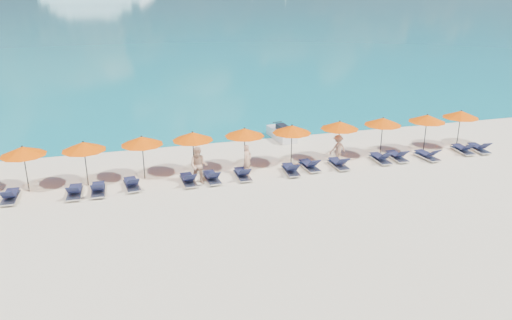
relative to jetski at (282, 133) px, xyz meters
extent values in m
plane|color=beige|center=(-3.63, -9.66, -0.39)|extent=(1400.00, 1400.00, 0.00)
cube|color=silver|center=(0.00, 0.03, -0.06)|extent=(1.23, 2.73, 0.61)
cube|color=black|center=(0.02, -0.19, 0.38)|extent=(0.65, 1.15, 0.39)
cylinder|color=black|center=(-0.06, 0.69, 0.55)|extent=(0.61, 0.12, 0.07)
imported|color=tan|center=(-3.72, -5.37, 0.40)|extent=(0.68, 0.65, 1.57)
imported|color=tan|center=(-6.35, -5.96, 0.55)|extent=(1.04, 0.81, 1.89)
imported|color=tan|center=(1.61, -4.85, 0.37)|extent=(1.04, 0.61, 1.52)
cylinder|color=black|center=(-14.32, -4.63, 0.71)|extent=(0.05, 0.05, 2.20)
cone|color=#E84D00|center=(-14.32, -4.63, 1.63)|extent=(2.10, 2.10, 0.42)
sphere|color=black|center=(-14.32, -4.63, 1.85)|extent=(0.08, 0.08, 0.08)
cylinder|color=black|center=(-11.63, -4.67, 0.71)|extent=(0.05, 0.05, 2.20)
cone|color=#E84D00|center=(-11.63, -4.67, 1.63)|extent=(2.10, 2.10, 0.42)
sphere|color=black|center=(-11.63, -4.67, 1.85)|extent=(0.08, 0.08, 0.08)
cylinder|color=black|center=(-8.89, -4.54, 0.71)|extent=(0.05, 0.05, 2.20)
cone|color=#E84D00|center=(-8.89, -4.54, 1.63)|extent=(2.10, 2.10, 0.42)
sphere|color=black|center=(-8.89, -4.54, 1.85)|extent=(0.08, 0.08, 0.08)
cylinder|color=black|center=(-6.35, -4.49, 0.71)|extent=(0.05, 0.05, 2.20)
cone|color=#E84D00|center=(-6.35, -4.49, 1.63)|extent=(2.10, 2.10, 0.42)
sphere|color=black|center=(-6.35, -4.49, 1.85)|extent=(0.08, 0.08, 0.08)
cylinder|color=black|center=(-3.63, -4.52, 0.71)|extent=(0.05, 0.05, 2.20)
cone|color=#E84D00|center=(-3.63, -4.52, 1.63)|extent=(2.10, 2.10, 0.42)
sphere|color=black|center=(-3.63, -4.52, 1.85)|extent=(0.08, 0.08, 0.08)
cylinder|color=black|center=(-1.05, -4.66, 0.71)|extent=(0.05, 0.05, 2.20)
cone|color=#E84D00|center=(-1.05, -4.66, 1.63)|extent=(2.10, 2.10, 0.42)
sphere|color=black|center=(-1.05, -4.66, 1.85)|extent=(0.08, 0.08, 0.08)
cylinder|color=black|center=(1.75, -4.64, 0.71)|extent=(0.05, 0.05, 2.20)
cone|color=#E84D00|center=(1.75, -4.64, 1.63)|extent=(2.10, 2.10, 0.42)
sphere|color=black|center=(1.75, -4.64, 1.85)|extent=(0.08, 0.08, 0.08)
cylinder|color=black|center=(4.43, -4.61, 0.71)|extent=(0.05, 0.05, 2.20)
cone|color=#E84D00|center=(4.43, -4.61, 1.63)|extent=(2.10, 2.10, 0.42)
sphere|color=black|center=(4.43, -4.61, 1.85)|extent=(0.08, 0.08, 0.08)
cylinder|color=black|center=(7.23, -4.69, 0.71)|extent=(0.05, 0.05, 2.20)
cone|color=#E84D00|center=(7.23, -4.69, 1.63)|extent=(2.10, 2.10, 0.42)
sphere|color=black|center=(7.23, -4.69, 1.85)|extent=(0.08, 0.08, 0.08)
cylinder|color=black|center=(9.72, -4.43, 0.71)|extent=(0.05, 0.05, 2.20)
cone|color=#E84D00|center=(9.72, -4.43, 1.63)|extent=(2.10, 2.10, 0.42)
sphere|color=black|center=(9.72, -4.43, 1.85)|extent=(0.08, 0.08, 0.08)
cube|color=silver|center=(-14.97, -5.62, -0.25)|extent=(0.67, 1.72, 0.06)
cube|color=#181C3C|center=(-14.97, -5.37, -0.09)|extent=(0.58, 1.12, 0.04)
cube|color=#181C3C|center=(-14.99, -6.17, 0.16)|extent=(0.57, 0.55, 0.43)
cube|color=silver|center=(-12.19, -5.89, -0.25)|extent=(0.70, 1.73, 0.06)
cube|color=#181C3C|center=(-12.17, -5.64, -0.09)|extent=(0.60, 1.13, 0.04)
cube|color=#181C3C|center=(-12.21, -6.43, 0.16)|extent=(0.58, 0.56, 0.43)
cube|color=silver|center=(-11.14, -5.88, -0.25)|extent=(0.65, 1.71, 0.06)
cube|color=#181C3C|center=(-11.14, -5.63, -0.09)|extent=(0.57, 1.11, 0.04)
cube|color=#181C3C|center=(-11.15, -6.43, 0.16)|extent=(0.56, 0.55, 0.43)
cube|color=silver|center=(-9.58, -5.65, -0.25)|extent=(0.79, 1.75, 0.06)
cube|color=#181C3C|center=(-9.61, -5.40, -0.09)|extent=(0.66, 1.15, 0.04)
cube|color=#181C3C|center=(-9.52, -6.20, 0.16)|extent=(0.60, 0.59, 0.43)
cube|color=silver|center=(-6.87, -5.85, -0.25)|extent=(0.70, 1.73, 0.06)
cube|color=#181C3C|center=(-6.88, -5.60, -0.09)|extent=(0.60, 1.12, 0.04)
cube|color=#181C3C|center=(-6.84, -6.40, 0.16)|extent=(0.57, 0.56, 0.43)
cube|color=silver|center=(-5.70, -5.86, -0.25)|extent=(0.71, 1.73, 0.06)
cube|color=#181C3C|center=(-5.71, -5.61, -0.09)|extent=(0.61, 1.13, 0.04)
cube|color=#181C3C|center=(-5.67, -6.41, 0.16)|extent=(0.58, 0.57, 0.43)
cube|color=silver|center=(-4.11, -5.85, -0.25)|extent=(0.64, 1.71, 0.06)
cube|color=#181C3C|center=(-4.11, -5.60, -0.09)|extent=(0.56, 1.11, 0.04)
cube|color=#181C3C|center=(-4.12, -6.40, 0.16)|extent=(0.56, 0.54, 0.43)
cube|color=silver|center=(-1.53, -5.93, -0.25)|extent=(0.75, 1.74, 0.06)
cube|color=#181C3C|center=(-1.51, -5.68, -0.09)|extent=(0.63, 1.14, 0.04)
cube|color=#181C3C|center=(-1.57, -6.48, 0.16)|extent=(0.59, 0.58, 0.43)
cube|color=silver|center=(-0.36, -5.61, -0.25)|extent=(0.71, 1.73, 0.06)
cube|color=#181C3C|center=(-0.38, -5.36, -0.09)|extent=(0.61, 1.13, 0.04)
cube|color=#181C3C|center=(-0.33, -6.16, 0.16)|extent=(0.58, 0.57, 0.43)
cube|color=silver|center=(1.24, -5.79, -0.25)|extent=(0.63, 1.70, 0.06)
cube|color=#181C3C|center=(1.24, -5.54, -0.09)|extent=(0.55, 1.10, 0.04)
cube|color=#181C3C|center=(1.24, -6.34, 0.16)|extent=(0.55, 0.54, 0.43)
cube|color=silver|center=(3.85, -5.63, -0.25)|extent=(0.66, 1.71, 0.06)
cube|color=#181C3C|center=(3.86, -5.38, -0.09)|extent=(0.57, 1.11, 0.04)
cube|color=#181C3C|center=(3.84, -6.18, 0.16)|extent=(0.56, 0.55, 0.43)
cube|color=silver|center=(4.92, -5.57, -0.25)|extent=(0.66, 1.71, 0.06)
cube|color=#181C3C|center=(4.92, -5.32, -0.09)|extent=(0.57, 1.11, 0.04)
cube|color=#181C3C|center=(4.91, -6.12, 0.16)|extent=(0.56, 0.55, 0.43)
cube|color=silver|center=(6.62, -5.93, -0.25)|extent=(0.77, 1.75, 0.06)
cube|color=#181C3C|center=(6.60, -5.68, -0.09)|extent=(0.65, 1.15, 0.04)
cube|color=#181C3C|center=(6.67, -6.47, 0.16)|extent=(0.60, 0.58, 0.43)
cube|color=silver|center=(9.28, -5.56, -0.25)|extent=(0.74, 1.74, 0.06)
cube|color=#181C3C|center=(9.30, -5.31, -0.09)|extent=(0.63, 1.14, 0.04)
cube|color=#181C3C|center=(9.24, -6.11, 0.16)|extent=(0.59, 0.58, 0.43)
cube|color=silver|center=(10.33, -5.62, -0.25)|extent=(0.79, 1.75, 0.06)
cube|color=#181C3C|center=(10.35, -5.37, -0.09)|extent=(0.66, 1.15, 0.04)
cube|color=#181C3C|center=(10.27, -6.17, 0.16)|extent=(0.60, 0.59, 0.43)
camera|label=1|loc=(-10.04, -28.73, 8.95)|focal=35.00mm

